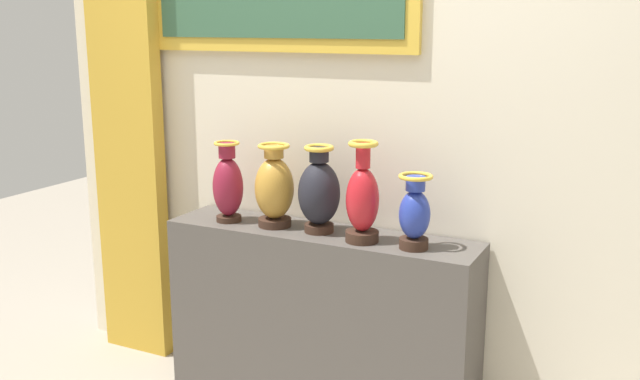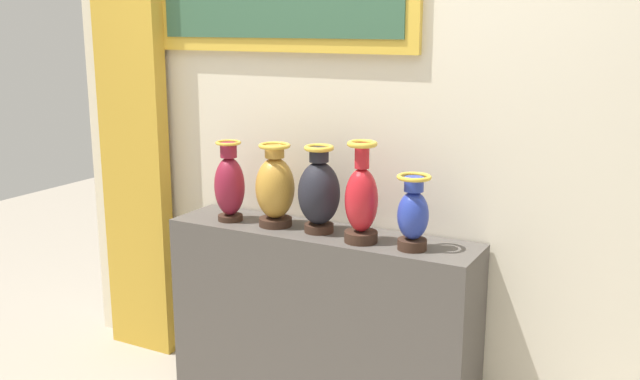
% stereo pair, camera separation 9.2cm
% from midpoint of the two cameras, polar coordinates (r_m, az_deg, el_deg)
% --- Properties ---
extents(display_shelf, '(1.36, 0.32, 0.80)m').
position_cam_midpoint_polar(display_shelf, '(3.17, -0.84, -10.24)').
color(display_shelf, '#4C4742').
rests_on(display_shelf, ground_plane).
extents(back_wall, '(2.92, 0.14, 3.11)m').
position_cam_midpoint_polar(back_wall, '(3.11, 0.80, 11.38)').
color(back_wall, beige).
rests_on(back_wall, ground_plane).
extents(curtain_gold, '(0.38, 0.08, 2.74)m').
position_cam_midpoint_polar(curtain_gold, '(3.64, -15.89, 8.11)').
color(curtain_gold, gold).
rests_on(curtain_gold, ground_plane).
extents(vase_burgundy, '(0.13, 0.13, 0.36)m').
position_cam_midpoint_polar(vase_burgundy, '(3.18, -8.12, 0.38)').
color(vase_burgundy, '#382319').
rests_on(vase_burgundy, display_shelf).
extents(vase_ochre, '(0.17, 0.17, 0.36)m').
position_cam_midpoint_polar(vase_ochre, '(3.08, -4.49, 0.15)').
color(vase_ochre, '#382319').
rests_on(vase_ochre, display_shelf).
extents(vase_onyx, '(0.18, 0.18, 0.37)m').
position_cam_midpoint_polar(vase_onyx, '(2.98, -1.01, -0.16)').
color(vase_onyx, '#382319').
rests_on(vase_onyx, display_shelf).
extents(vase_crimson, '(0.13, 0.13, 0.41)m').
position_cam_midpoint_polar(vase_crimson, '(2.85, 2.47, -0.75)').
color(vase_crimson, '#382319').
rests_on(vase_crimson, display_shelf).
extents(vase_cobalt, '(0.13, 0.13, 0.29)m').
position_cam_midpoint_polar(vase_cobalt, '(2.79, 6.57, -1.84)').
color(vase_cobalt, '#382319').
rests_on(vase_cobalt, display_shelf).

